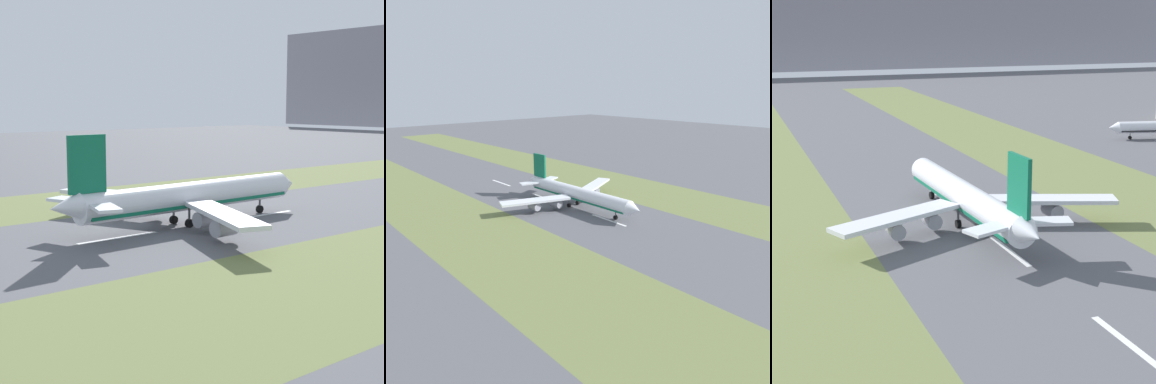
{
  "view_description": "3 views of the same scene",
  "coord_description": "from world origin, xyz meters",
  "views": [
    {
      "loc": [
        104.22,
        -85.33,
        26.57
      ],
      "look_at": [
        -1.89,
        0.44,
        7.0
      ],
      "focal_mm": 60.0,
      "sensor_mm": 36.0,
      "label": 1
    },
    {
      "loc": [
        102.43,
        114.57,
        50.72
      ],
      "look_at": [
        -1.89,
        0.44,
        7.0
      ],
      "focal_mm": 35.0,
      "sensor_mm": 36.0,
      "label": 2
    },
    {
      "loc": [
        -49.73,
        -126.59,
        43.28
      ],
      "look_at": [
        -1.89,
        0.44,
        7.0
      ],
      "focal_mm": 60.0,
      "sensor_mm": 36.0,
      "label": 3
    }
  ],
  "objects": [
    {
      "name": "centreline_dash_far",
      "position": [
        0.0,
        20.44,
        0.01
      ],
      "size": [
        1.2,
        18.0,
        0.01
      ],
      "primitive_type": "cube",
      "color": "silver",
      "rests_on": "ground"
    },
    {
      "name": "centreline_dash_mid",
      "position": [
        0.0,
        -19.56,
        0.01
      ],
      "size": [
        1.2,
        18.0,
        0.01
      ],
      "primitive_type": "cube",
      "color": "silver",
      "rests_on": "ground"
    },
    {
      "name": "airplane_main_jet",
      "position": [
        -1.83,
        -1.46,
        6.02
      ],
      "size": [
        64.1,
        67.14,
        20.2
      ],
      "color": "silver",
      "rests_on": "ground"
    },
    {
      "name": "grass_median_east",
      "position": [
        45.0,
        0.0,
        0.0
      ],
      "size": [
        40.0,
        600.0,
        0.01
      ],
      "primitive_type": "cube",
      "color": "olive",
      "rests_on": "ground"
    },
    {
      "name": "grass_median_west",
      "position": [
        -45.0,
        0.0,
        0.0
      ],
      "size": [
        40.0,
        600.0,
        0.01
      ],
      "primitive_type": "cube",
      "color": "olive",
      "rests_on": "ground"
    },
    {
      "name": "ground_plane",
      "position": [
        0.0,
        0.0,
        0.0
      ],
      "size": [
        800.0,
        800.0,
        0.0
      ],
      "primitive_type": "plane",
      "color": "#56565B"
    },
    {
      "name": "centreline_dash_near",
      "position": [
        0.0,
        -59.56,
        0.01
      ],
      "size": [
        1.2,
        18.0,
        0.01
      ],
      "primitive_type": "cube",
      "color": "silver",
      "rests_on": "ground"
    }
  ]
}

